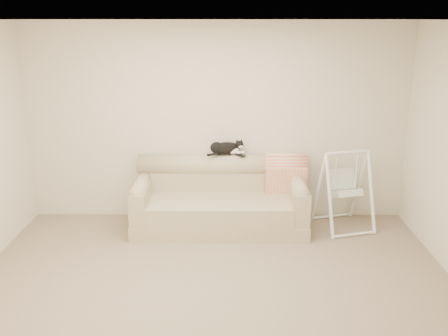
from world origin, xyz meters
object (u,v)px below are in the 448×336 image
tuxedo_cat (226,148)px  baby_swing (344,189)px  remote_a (224,154)px  sofa (220,201)px  remote_b (240,155)px

tuxedo_cat → baby_swing: 1.62m
remote_a → sofa: bearing=-102.7°
sofa → tuxedo_cat: bearing=72.5°
tuxedo_cat → baby_swing: (1.52, -0.25, -0.48)m
sofa → remote_b: bearing=39.8°
remote_b → tuxedo_cat: tuxedo_cat is taller
remote_b → tuxedo_cat: 0.20m
remote_b → baby_swing: size_ratio=0.16×
sofa → baby_swing: (1.60, -0.01, 0.16)m
remote_a → remote_b: 0.20m
sofa → remote_a: remote_a is taller
remote_b → remote_a: bearing=169.8°
remote_a → remote_b: size_ratio=1.14×
remote_a → baby_swing: baby_swing is taller
remote_a → tuxedo_cat: size_ratio=0.37×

